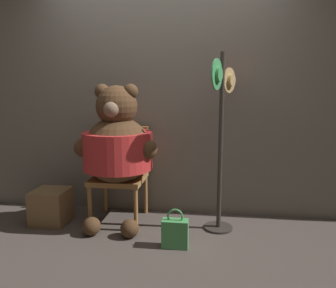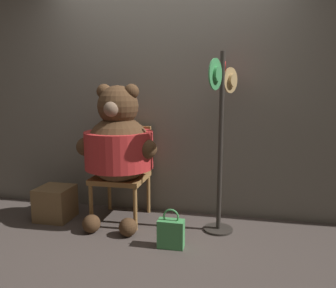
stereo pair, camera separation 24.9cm
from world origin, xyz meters
name	(u,v)px [view 2 (the right image)]	position (x,y,z in m)	size (l,w,h in m)	color
ground_plane	(152,235)	(0.00, 0.00, 0.00)	(14.00, 14.00, 0.00)	#4C423D
wall_back	(168,99)	(0.00, 0.69, 1.25)	(8.00, 0.10, 2.49)	slate
chair	(123,169)	(-0.42, 0.40, 0.52)	(0.52, 0.53, 0.96)	#9E703D
teddy_bear	(119,145)	(-0.40, 0.22, 0.80)	(0.82, 0.73, 1.41)	#4C331E
hat_display_rack	(221,125)	(0.60, 0.24, 1.02)	(0.28, 0.55, 1.69)	#332D28
handbag_on_ground	(171,233)	(0.22, -0.20, 0.13)	(0.23, 0.11, 0.35)	#479E56
wooden_crate	(55,203)	(-1.10, 0.16, 0.17)	(0.34, 0.34, 0.34)	brown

